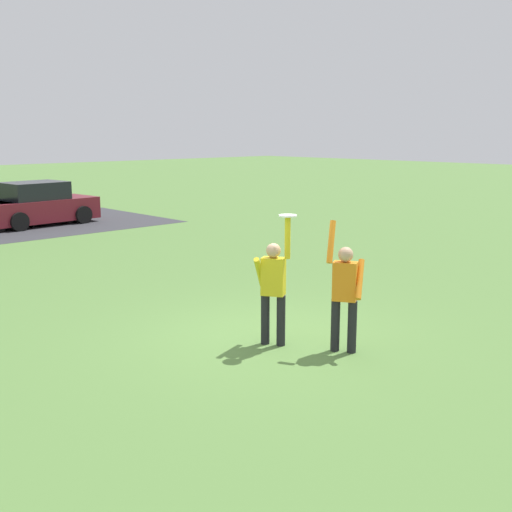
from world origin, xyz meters
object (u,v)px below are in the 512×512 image
object	(u,v)px
parked_car_maroon	(38,205)
person_defender	(345,290)
person_catcher	(273,285)
frisbee_disc	(288,216)

from	to	relation	value
parked_car_maroon	person_defender	bearing A→B (deg)	-103.62
person_defender	parked_car_maroon	world-z (taller)	person_defender
person_catcher	frisbee_disc	size ratio (longest dim) A/B	7.40
frisbee_disc	parked_car_maroon	xyz separation A→B (m)	(3.14, 15.55, -1.37)
frisbee_disc	person_catcher	bearing A→B (deg)	119.26
person_catcher	person_defender	xyz separation A→B (m)	(0.55, -0.99, -0.00)
person_catcher	person_defender	world-z (taller)	person_catcher
person_catcher	parked_car_maroon	bearing A→B (deg)	138.78
person_catcher	parked_car_maroon	distance (m)	15.69
frisbee_disc	parked_car_maroon	bearing A→B (deg)	78.57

